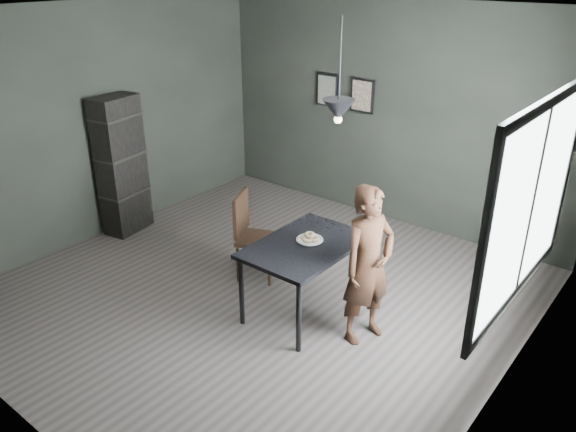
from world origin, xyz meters
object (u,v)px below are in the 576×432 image
Objects in this scene: cafe_table at (305,251)px; pendant_lamp at (338,110)px; wood_chair at (250,230)px; shelf_unit at (121,166)px; white_plate at (310,240)px; woman at (368,265)px.

pendant_lamp is at bearing 21.80° from cafe_table.
shelf_unit is at bearing 159.91° from wood_chair.
shelf_unit reaches higher than wood_chair.
pendant_lamp reaches higher than cafe_table.
cafe_table is 2.93m from shelf_unit.
cafe_table is 1.41m from pendant_lamp.
woman is (0.68, -0.05, -0.01)m from white_plate.
shelf_unit reaches higher than cafe_table.
white_plate is 0.68m from woman.
white_plate is 0.93m from wood_chair.
pendant_lamp is at bearing -29.22° from wood_chair.
woman is at bearing -10.76° from shelf_unit.
shelf_unit is 3.38m from pendant_lamp.
cafe_table is at bearing -11.42° from shelf_unit.
wood_chair is 0.55× the size of shelf_unit.
cafe_table is 0.81× the size of woman.
white_plate is (-0.00, 0.07, 0.08)m from cafe_table.
white_plate is at bearing -174.13° from pendant_lamp.
shelf_unit is at bearing 178.48° from cafe_table.
wood_chair is at bearing 166.87° from cafe_table.
woman reaches higher than white_plate.
shelf_unit is (-2.92, 0.08, 0.20)m from cafe_table.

